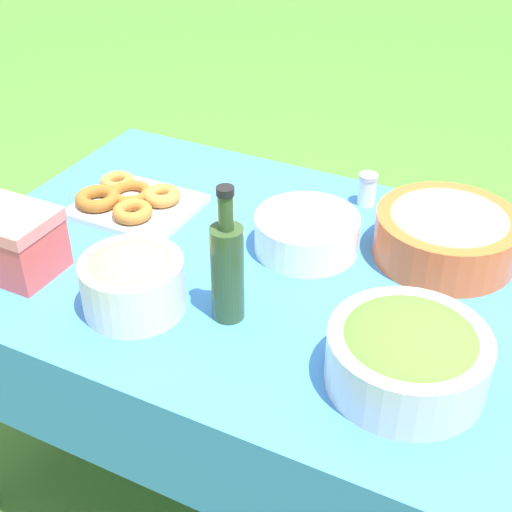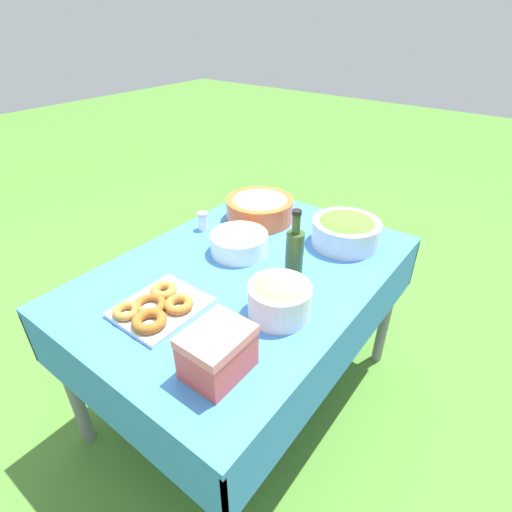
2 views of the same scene
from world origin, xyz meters
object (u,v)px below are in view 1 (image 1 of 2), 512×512
Objects in this scene: plate_stack at (307,233)px; bread_bowl at (132,279)px; cooler_box at (14,242)px; donut_platter at (131,201)px; pasta_bowl at (447,232)px; salad_bowl at (408,353)px; olive_oil_bottle at (227,269)px.

plate_stack is 1.14× the size of bread_bowl.
cooler_box reaches higher than plate_stack.
pasta_bowl is at bearing -169.46° from donut_platter.
bread_bowl is at bearing 4.03° from salad_bowl.
pasta_bowl is 1.70× the size of cooler_box.
pasta_bowl is 0.30m from plate_stack.
bread_bowl reaches higher than donut_platter.
olive_oil_bottle is at bearing -172.13° from cooler_box.
salad_bowl is at bearing 136.08° from plate_stack.
olive_oil_bottle reaches higher than plate_stack.
donut_platter is 0.46m from plate_stack.
salad_bowl is 0.83m from donut_platter.
pasta_bowl is at bearing -137.74° from bread_bowl.
olive_oil_bottle is at bearing -160.95° from bread_bowl.
donut_platter is at bearing -101.33° from cooler_box.
salad_bowl is at bearing -175.97° from bread_bowl.
olive_oil_bottle is (0.04, 0.29, 0.07)m from plate_stack.
bread_bowl reaches higher than plate_stack.
plate_stack is at bearing -122.38° from bread_bowl.
cooler_box is at bearing 7.87° from olive_oil_bottle.
pasta_bowl is 0.52m from olive_oil_bottle.
salad_bowl is 1.38× the size of bread_bowl.
bread_bowl is 1.12× the size of cooler_box.
bread_bowl is (0.50, 0.46, 0.00)m from pasta_bowl.
plate_stack is (-0.46, -0.03, 0.02)m from donut_platter.
pasta_bowl is at bearing -158.92° from plate_stack.
salad_bowl is 0.55m from bread_bowl.
salad_bowl is at bearing -177.11° from cooler_box.
bread_bowl is at bearing 57.62° from plate_stack.
salad_bowl and pasta_bowl have the same top height.
cooler_box is (0.07, 0.33, 0.05)m from donut_platter.
olive_oil_bottle is 0.19m from bread_bowl.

